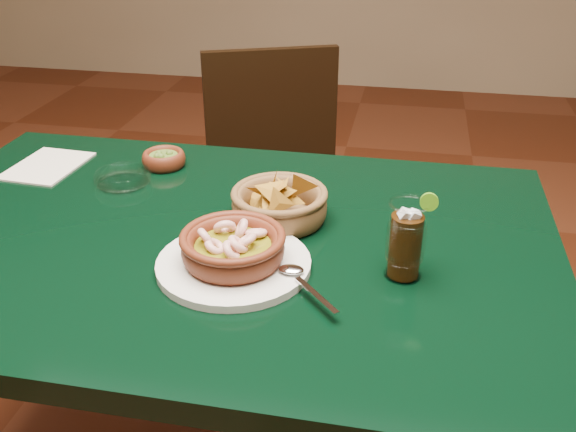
% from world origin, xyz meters
% --- Properties ---
extents(dining_table, '(1.20, 0.80, 0.75)m').
position_xyz_m(dining_table, '(0.00, 0.00, 0.65)').
color(dining_table, black).
rests_on(dining_table, ground).
extents(dining_chair, '(0.53, 0.53, 0.88)m').
position_xyz_m(dining_chair, '(-0.03, 0.70, 0.49)').
color(dining_chair, black).
rests_on(dining_chair, ground).
extents(shrimp_plate, '(0.31, 0.25, 0.07)m').
position_xyz_m(shrimp_plate, '(0.07, -0.10, 0.78)').
color(shrimp_plate, silver).
rests_on(shrimp_plate, dining_table).
extents(chip_basket, '(0.21, 0.21, 0.12)m').
position_xyz_m(chip_basket, '(0.11, 0.07, 0.78)').
color(chip_basket, brown).
rests_on(chip_basket, dining_table).
extents(guacamole_ramekin, '(0.11, 0.11, 0.04)m').
position_xyz_m(guacamole_ramekin, '(-0.19, 0.26, 0.77)').
color(guacamole_ramekin, '#4E1D0F').
rests_on(guacamole_ramekin, dining_table).
extents(cola_drink, '(0.13, 0.13, 0.15)m').
position_xyz_m(cola_drink, '(0.33, -0.07, 0.81)').
color(cola_drink, white).
rests_on(cola_drink, dining_table).
extents(glass_ashtray, '(0.12, 0.12, 0.03)m').
position_xyz_m(glass_ashtray, '(-0.24, 0.16, 0.76)').
color(glass_ashtray, white).
rests_on(glass_ashtray, dining_table).
extents(paper_menu, '(0.15, 0.19, 0.00)m').
position_xyz_m(paper_menu, '(-0.44, 0.21, 0.75)').
color(paper_menu, beige).
rests_on(paper_menu, dining_table).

